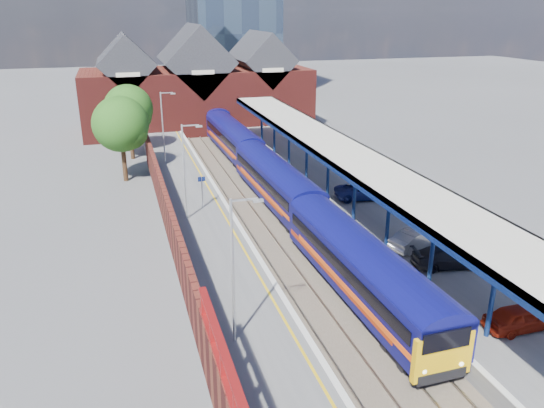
% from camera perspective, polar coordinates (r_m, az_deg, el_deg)
% --- Properties ---
extents(ground, '(240.00, 240.00, 0.00)m').
position_cam_1_polar(ground, '(48.43, -2.71, 1.53)').
color(ground, '#5B5B5E').
rests_on(ground, ground).
extents(ballast_bed, '(6.00, 76.00, 0.06)m').
position_cam_1_polar(ballast_bed, '(39.40, 0.78, -2.90)').
color(ballast_bed, '#473D33').
rests_on(ballast_bed, ground).
extents(rails, '(4.51, 76.00, 0.14)m').
position_cam_1_polar(rails, '(39.36, 0.78, -2.78)').
color(rails, slate).
rests_on(rails, ground).
extents(left_platform, '(5.00, 76.00, 1.00)m').
position_cam_1_polar(left_platform, '(38.08, -7.17, -3.15)').
color(left_platform, '#565659').
rests_on(left_platform, ground).
extents(right_platform, '(6.00, 76.00, 1.00)m').
position_cam_1_polar(right_platform, '(41.26, 8.77, -1.34)').
color(right_platform, '#565659').
rests_on(right_platform, ground).
extents(coping_left, '(0.30, 76.00, 0.05)m').
position_cam_1_polar(coping_left, '(38.27, -3.73, -2.05)').
color(coping_left, silver).
rests_on(coping_left, left_platform).
extents(coping_right, '(0.30, 76.00, 0.05)m').
position_cam_1_polar(coping_right, '(40.00, 5.10, -1.08)').
color(coping_right, silver).
rests_on(coping_right, right_platform).
extents(yellow_line, '(0.14, 76.00, 0.01)m').
position_cam_1_polar(yellow_line, '(38.16, -4.61, -2.17)').
color(yellow_line, yellow).
rests_on(yellow_line, left_platform).
extents(train, '(3.17, 65.96, 3.45)m').
position_cam_1_polar(train, '(51.98, -2.24, 5.28)').
color(train, '#0C0D58').
rests_on(train, ground).
extents(canopy, '(4.50, 52.00, 4.48)m').
position_cam_1_polar(canopy, '(41.29, 7.33, 5.68)').
color(canopy, '#0D2151').
rests_on(canopy, right_platform).
extents(lamp_post_b, '(1.48, 0.18, 7.00)m').
position_cam_1_polar(lamp_post_b, '(23.54, -3.95, -6.33)').
color(lamp_post_b, '#A5A8AA').
rests_on(lamp_post_b, left_platform).
extents(lamp_post_c, '(1.48, 0.18, 7.00)m').
position_cam_1_polar(lamp_post_c, '(38.33, -9.23, 4.04)').
color(lamp_post_c, '#A5A8AA').
rests_on(lamp_post_c, left_platform).
extents(lamp_post_d, '(1.48, 0.18, 7.00)m').
position_cam_1_polar(lamp_post_d, '(53.82, -11.55, 8.55)').
color(lamp_post_d, '#A5A8AA').
rests_on(lamp_post_d, left_platform).
extents(platform_sign, '(0.55, 0.08, 2.50)m').
position_cam_1_polar(platform_sign, '(41.08, -7.55, 1.87)').
color(platform_sign, '#A5A8AA').
rests_on(platform_sign, left_platform).
extents(brick_wall, '(0.35, 50.00, 3.86)m').
position_cam_1_polar(brick_wall, '(31.13, -10.05, -4.89)').
color(brick_wall, '#5B1B18').
rests_on(brick_wall, left_platform).
extents(station_building, '(30.00, 12.12, 13.78)m').
position_cam_1_polar(station_building, '(74.08, -8.10, 12.22)').
color(station_building, '#5B1B18').
rests_on(station_building, ground).
extents(tree_near, '(5.20, 5.20, 8.10)m').
position_cam_1_polar(tree_near, '(51.52, -15.80, 8.10)').
color(tree_near, '#382314').
rests_on(tree_near, ground).
extents(tree_far, '(5.20, 5.20, 8.10)m').
position_cam_1_polar(tree_far, '(59.40, -15.04, 9.70)').
color(tree_far, '#382314').
rests_on(tree_far, ground).
extents(parked_car_red, '(3.63, 1.49, 1.23)m').
position_cam_1_polar(parked_car_red, '(28.54, 25.14, -11.01)').
color(parked_car_red, maroon).
rests_on(parked_car_red, right_platform).
extents(parked_car_silver, '(4.08, 2.64, 1.27)m').
position_cam_1_polar(parked_car_silver, '(35.31, 15.14, -3.64)').
color(parked_car_silver, '#A0A0A4').
rests_on(parked_car_silver, right_platform).
extents(parked_car_dark, '(4.47, 2.39, 1.23)m').
position_cam_1_polar(parked_car_dark, '(33.40, 18.34, -5.44)').
color(parked_car_dark, black).
rests_on(parked_car_dark, right_platform).
extents(parked_car_blue, '(4.91, 2.76, 1.30)m').
position_cam_1_polar(parked_car_blue, '(43.58, 9.83, 1.38)').
color(parked_car_blue, navy).
rests_on(parked_car_blue, right_platform).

